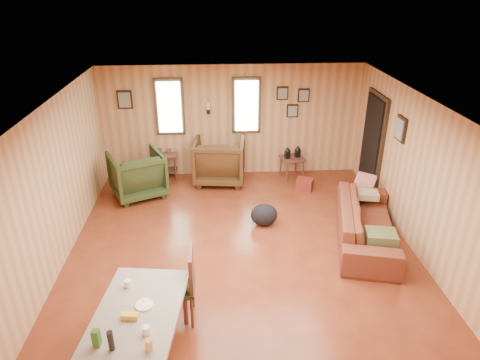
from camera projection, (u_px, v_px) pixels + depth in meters
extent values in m
cube|color=brown|center=(242.00, 249.00, 6.93)|extent=(5.50, 6.00, 0.02)
cube|color=#997C5B|center=(242.00, 104.00, 5.89)|extent=(5.50, 6.00, 0.02)
cube|color=tan|center=(232.00, 121.00, 9.13)|extent=(5.50, 0.02, 2.40)
cube|color=tan|center=(265.00, 333.00, 3.70)|extent=(5.50, 0.02, 2.40)
cube|color=tan|center=(54.00, 188.00, 6.25)|extent=(0.02, 6.00, 2.40)
cube|color=tan|center=(420.00, 177.00, 6.57)|extent=(0.02, 6.00, 2.40)
cube|color=black|center=(170.00, 107.00, 8.86)|extent=(0.60, 0.05, 1.20)
cube|color=#E0F2D1|center=(169.00, 107.00, 8.83)|extent=(0.48, 0.04, 1.06)
cube|color=black|center=(246.00, 106.00, 8.96)|extent=(0.60, 0.05, 1.20)
cube|color=#E0F2D1|center=(247.00, 106.00, 8.92)|extent=(0.48, 0.04, 1.06)
cube|color=black|center=(208.00, 111.00, 8.93)|extent=(0.07, 0.05, 0.12)
cylinder|color=silver|center=(208.00, 106.00, 8.83)|extent=(0.07, 0.07, 0.14)
cube|color=black|center=(373.00, 145.00, 8.41)|extent=(0.06, 1.00, 2.05)
cube|color=black|center=(371.00, 145.00, 8.41)|extent=(0.04, 0.82, 1.90)
cube|color=black|center=(282.00, 93.00, 8.89)|extent=(0.24, 0.04, 0.28)
cube|color=#9E998C|center=(283.00, 94.00, 8.87)|extent=(0.19, 0.02, 0.22)
cube|color=black|center=(304.00, 95.00, 8.94)|extent=(0.24, 0.04, 0.28)
cube|color=#9E998C|center=(304.00, 96.00, 8.91)|extent=(0.19, 0.02, 0.22)
cube|color=black|center=(292.00, 111.00, 9.07)|extent=(0.24, 0.04, 0.28)
cube|color=#9E998C|center=(293.00, 111.00, 9.04)|extent=(0.19, 0.02, 0.22)
cube|color=black|center=(125.00, 100.00, 8.74)|extent=(0.30, 0.04, 0.38)
cube|color=#9E998C|center=(124.00, 100.00, 8.71)|extent=(0.24, 0.02, 0.31)
cube|color=black|center=(401.00, 129.00, 7.12)|extent=(0.04, 0.34, 0.42)
cube|color=#9E998C|center=(399.00, 129.00, 7.12)|extent=(0.02, 0.27, 0.34)
imported|color=brown|center=(367.00, 217.00, 6.98)|extent=(1.17, 2.34, 0.88)
imported|color=#492E16|center=(220.00, 158.00, 9.02)|extent=(1.13, 1.07, 1.06)
imported|color=#2C391A|center=(137.00, 172.00, 8.44)|extent=(1.26, 1.23, 1.00)
cube|color=brown|center=(165.00, 154.00, 9.24)|extent=(0.52, 0.48, 0.04)
cube|color=brown|center=(166.00, 169.00, 9.39)|extent=(0.48, 0.43, 0.03)
cylinder|color=brown|center=(155.00, 169.00, 9.17)|extent=(0.04, 0.04, 0.51)
cylinder|color=brown|center=(176.00, 169.00, 9.19)|extent=(0.04, 0.04, 0.51)
cylinder|color=brown|center=(157.00, 162.00, 9.51)|extent=(0.04, 0.04, 0.51)
cylinder|color=brown|center=(177.00, 162.00, 9.54)|extent=(0.04, 0.04, 0.51)
cube|color=brown|center=(160.00, 151.00, 9.20)|extent=(0.10, 0.02, 0.12)
cube|color=brown|center=(169.00, 151.00, 9.21)|extent=(0.09, 0.02, 0.11)
cube|color=brown|center=(292.00, 158.00, 9.20)|extent=(0.55, 0.55, 0.04)
cylinder|color=brown|center=(287.00, 172.00, 9.09)|extent=(0.04, 0.04, 0.46)
cylinder|color=brown|center=(303.00, 170.00, 9.19)|extent=(0.04, 0.04, 0.46)
cylinder|color=brown|center=(281.00, 166.00, 9.41)|extent=(0.04, 0.04, 0.46)
cylinder|color=brown|center=(296.00, 164.00, 9.51)|extent=(0.04, 0.04, 0.46)
cube|color=black|center=(287.00, 154.00, 9.12)|extent=(0.12, 0.12, 0.17)
cone|color=black|center=(288.00, 149.00, 9.07)|extent=(0.17, 0.17, 0.09)
cube|color=black|center=(298.00, 153.00, 9.19)|extent=(0.12, 0.12, 0.17)
cone|color=black|center=(298.00, 148.00, 9.13)|extent=(0.17, 0.17, 0.09)
cube|color=maroon|center=(305.00, 184.00, 8.84)|extent=(0.39, 0.35, 0.23)
ellipsoid|color=black|center=(264.00, 215.00, 7.52)|extent=(0.50, 0.39, 0.41)
cube|color=#4D542F|center=(381.00, 236.00, 6.37)|extent=(0.50, 0.43, 0.14)
cube|color=red|center=(365.00, 182.00, 7.83)|extent=(0.41, 0.17, 0.40)
cube|color=#998A68|center=(367.00, 195.00, 7.62)|extent=(0.43, 0.35, 0.11)
cube|color=gray|center=(138.00, 313.00, 4.57)|extent=(1.07, 1.58, 0.05)
cylinder|color=brown|center=(125.00, 299.00, 5.34)|extent=(0.07, 0.07, 0.71)
cylinder|color=brown|center=(185.00, 301.00, 5.29)|extent=(0.07, 0.07, 0.71)
cylinder|color=white|center=(146.00, 330.00, 4.27)|extent=(0.09, 0.09, 0.09)
cylinder|color=white|center=(128.00, 284.00, 4.91)|extent=(0.09, 0.09, 0.09)
cube|color=#2C5F22|center=(96.00, 338.00, 4.11)|extent=(0.08, 0.08, 0.19)
cylinder|color=black|center=(111.00, 341.00, 4.06)|extent=(0.07, 0.07, 0.22)
cylinder|color=tan|center=(149.00, 345.00, 4.08)|extent=(0.08, 0.08, 0.12)
cylinder|color=white|center=(144.00, 305.00, 4.65)|extent=(0.22, 0.22, 0.02)
cube|color=gold|center=(130.00, 316.00, 4.46)|extent=(0.19, 0.10, 0.06)
cube|color=#2C391A|center=(176.00, 287.00, 5.33)|extent=(0.46, 0.46, 0.05)
cube|color=brown|center=(191.00, 268.00, 5.22)|extent=(0.05, 0.44, 0.50)
cylinder|color=brown|center=(162.00, 314.00, 5.26)|extent=(0.04, 0.04, 0.48)
cylinder|color=brown|center=(192.00, 312.00, 5.28)|extent=(0.04, 0.04, 0.48)
cylinder|color=brown|center=(164.00, 294.00, 5.59)|extent=(0.04, 0.04, 0.48)
cylinder|color=brown|center=(193.00, 292.00, 5.62)|extent=(0.04, 0.04, 0.48)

